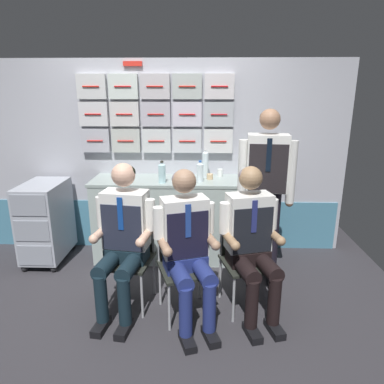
{
  "coord_description": "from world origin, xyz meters",
  "views": [
    {
      "loc": [
        0.49,
        -2.52,
        1.82
      ],
      "look_at": [
        0.4,
        0.45,
        0.95
      ],
      "focal_mm": 32.56,
      "sensor_mm": 36.0,
      "label": 1
    }
  ],
  "objects_px": {
    "crew_member_standing": "(266,183)",
    "water_bottle_short": "(200,172)",
    "coffee_cup_white": "(210,176)",
    "service_trolley": "(46,220)",
    "folding_chair_left": "(131,247)",
    "crew_member_left": "(123,233)",
    "folding_chair_by_counter": "(244,249)",
    "folding_chair_right": "(182,254)",
    "crew_member_by_counter": "(252,237)",
    "crew_member_right": "(187,242)"
  },
  "relations": [
    {
      "from": "crew_member_standing",
      "to": "water_bottle_short",
      "type": "xyz_separation_m",
      "value": [
        -0.62,
        0.37,
        0.02
      ]
    },
    {
      "from": "water_bottle_short",
      "to": "coffee_cup_white",
      "type": "relative_size",
      "value": 3.28
    },
    {
      "from": "service_trolley",
      "to": "folding_chair_left",
      "type": "distance_m",
      "value": 1.28
    },
    {
      "from": "crew_member_standing",
      "to": "crew_member_left",
      "type": "bearing_deg",
      "value": -156.68
    },
    {
      "from": "folding_chair_by_counter",
      "to": "water_bottle_short",
      "type": "relative_size",
      "value": 3.66
    },
    {
      "from": "folding_chair_right",
      "to": "crew_member_standing",
      "type": "distance_m",
      "value": 1.03
    },
    {
      "from": "crew_member_by_counter",
      "to": "coffee_cup_white",
      "type": "bearing_deg",
      "value": 107.48
    },
    {
      "from": "water_bottle_short",
      "to": "service_trolley",
      "type": "bearing_deg",
      "value": -178.64
    },
    {
      "from": "crew_member_standing",
      "to": "service_trolley",
      "type": "bearing_deg",
      "value": 171.9
    },
    {
      "from": "service_trolley",
      "to": "water_bottle_short",
      "type": "height_order",
      "value": "water_bottle_short"
    },
    {
      "from": "crew_member_standing",
      "to": "coffee_cup_white",
      "type": "xyz_separation_m",
      "value": [
        -0.51,
        0.48,
        -0.06
      ]
    },
    {
      "from": "folding_chair_left",
      "to": "coffee_cup_white",
      "type": "relative_size",
      "value": 12.01
    },
    {
      "from": "folding_chair_right",
      "to": "crew_member_by_counter",
      "type": "relative_size",
      "value": 0.66
    },
    {
      "from": "coffee_cup_white",
      "to": "crew_member_standing",
      "type": "bearing_deg",
      "value": -43.12
    },
    {
      "from": "water_bottle_short",
      "to": "crew_member_by_counter",
      "type": "bearing_deg",
      "value": -64.87
    },
    {
      "from": "folding_chair_by_counter",
      "to": "water_bottle_short",
      "type": "xyz_separation_m",
      "value": [
        -0.39,
        0.76,
        0.51
      ]
    },
    {
      "from": "service_trolley",
      "to": "crew_member_right",
      "type": "distance_m",
      "value": 1.88
    },
    {
      "from": "folding_chair_right",
      "to": "folding_chair_by_counter",
      "type": "xyz_separation_m",
      "value": [
        0.53,
        0.11,
        0.0
      ]
    },
    {
      "from": "folding_chair_by_counter",
      "to": "service_trolley",
      "type": "bearing_deg",
      "value": 160.74
    },
    {
      "from": "service_trolley",
      "to": "coffee_cup_white",
      "type": "relative_size",
      "value": 12.8
    },
    {
      "from": "service_trolley",
      "to": "crew_member_by_counter",
      "type": "height_order",
      "value": "crew_member_by_counter"
    },
    {
      "from": "crew_member_by_counter",
      "to": "crew_member_standing",
      "type": "distance_m",
      "value": 0.66
    },
    {
      "from": "crew_member_right",
      "to": "folding_chair_by_counter",
      "type": "xyz_separation_m",
      "value": [
        0.48,
        0.27,
        -0.18
      ]
    },
    {
      "from": "folding_chair_left",
      "to": "coffee_cup_white",
      "type": "height_order",
      "value": "coffee_cup_white"
    },
    {
      "from": "service_trolley",
      "to": "crew_member_by_counter",
      "type": "distance_m",
      "value": 2.28
    },
    {
      "from": "folding_chair_right",
      "to": "water_bottle_short",
      "type": "relative_size",
      "value": 3.66
    },
    {
      "from": "crew_member_left",
      "to": "crew_member_right",
      "type": "bearing_deg",
      "value": -13.1
    },
    {
      "from": "crew_member_right",
      "to": "folding_chair_by_counter",
      "type": "height_order",
      "value": "crew_member_right"
    },
    {
      "from": "crew_member_by_counter",
      "to": "crew_member_standing",
      "type": "height_order",
      "value": "crew_member_standing"
    },
    {
      "from": "folding_chair_right",
      "to": "crew_member_standing",
      "type": "relative_size",
      "value": 0.49
    },
    {
      "from": "crew_member_right",
      "to": "crew_member_by_counter",
      "type": "distance_m",
      "value": 0.53
    },
    {
      "from": "service_trolley",
      "to": "crew_member_right",
      "type": "bearing_deg",
      "value": -31.9
    },
    {
      "from": "crew_member_left",
      "to": "folding_chair_by_counter",
      "type": "distance_m",
      "value": 1.04
    },
    {
      "from": "folding_chair_right",
      "to": "crew_member_right",
      "type": "xyz_separation_m",
      "value": [
        0.05,
        -0.15,
        0.18
      ]
    },
    {
      "from": "folding_chair_by_counter",
      "to": "crew_member_by_counter",
      "type": "relative_size",
      "value": 0.66
    },
    {
      "from": "crew_member_by_counter",
      "to": "folding_chair_by_counter",
      "type": "bearing_deg",
      "value": 104.83
    },
    {
      "from": "folding_chair_left",
      "to": "crew_member_left",
      "type": "xyz_separation_m",
      "value": [
        -0.02,
        -0.16,
        0.19
      ]
    },
    {
      "from": "water_bottle_short",
      "to": "crew_member_right",
      "type": "bearing_deg",
      "value": -94.97
    },
    {
      "from": "folding_chair_left",
      "to": "water_bottle_short",
      "type": "bearing_deg",
      "value": 51.16
    },
    {
      "from": "crew_member_right",
      "to": "folding_chair_by_counter",
      "type": "distance_m",
      "value": 0.57
    },
    {
      "from": "crew_member_right",
      "to": "crew_member_left",
      "type": "bearing_deg",
      "value": 166.9
    },
    {
      "from": "folding_chair_right",
      "to": "water_bottle_short",
      "type": "height_order",
      "value": "water_bottle_short"
    },
    {
      "from": "crew_member_by_counter",
      "to": "water_bottle_short",
      "type": "distance_m",
      "value": 1.06
    },
    {
      "from": "service_trolley",
      "to": "crew_member_standing",
      "type": "xyz_separation_m",
      "value": [
        2.29,
        -0.33,
        0.52
      ]
    },
    {
      "from": "crew_member_by_counter",
      "to": "coffee_cup_white",
      "type": "xyz_separation_m",
      "value": [
        -0.32,
        1.03,
        0.25
      ]
    },
    {
      "from": "crew_member_by_counter",
      "to": "folding_chair_right",
      "type": "bearing_deg",
      "value": 176.03
    },
    {
      "from": "folding_chair_left",
      "to": "folding_chair_right",
      "type": "bearing_deg",
      "value": -15.67
    },
    {
      "from": "service_trolley",
      "to": "crew_member_standing",
      "type": "relative_size",
      "value": 0.53
    },
    {
      "from": "service_trolley",
      "to": "folding_chair_by_counter",
      "type": "relative_size",
      "value": 1.07
    },
    {
      "from": "crew_member_left",
      "to": "crew_member_right",
      "type": "distance_m",
      "value": 0.55
    }
  ]
}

